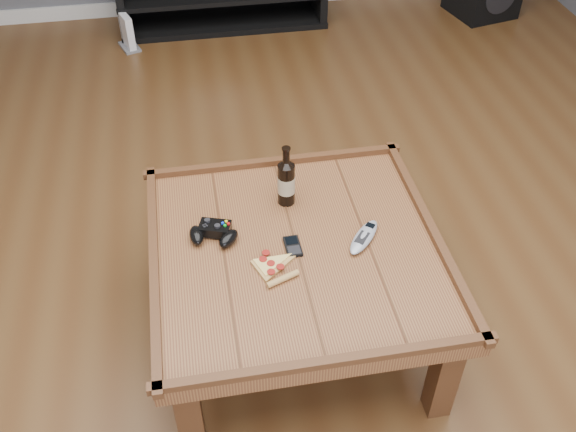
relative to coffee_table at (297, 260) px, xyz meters
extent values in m
plane|color=#4F2F16|center=(0.00, 0.00, -0.39)|extent=(6.00, 6.00, 0.00)
cube|color=silver|center=(0.00, 2.99, -0.34)|extent=(5.00, 0.02, 0.10)
cube|color=#572C19|center=(0.00, 0.00, 0.03)|extent=(1.00, 1.00, 0.06)
cube|color=#472413|center=(-0.42, -0.42, -0.20)|extent=(0.08, 0.08, 0.39)
cube|color=#472413|center=(0.42, -0.42, -0.20)|extent=(0.08, 0.08, 0.39)
cube|color=#472413|center=(-0.42, 0.42, -0.20)|extent=(0.08, 0.08, 0.39)
cube|color=#472413|center=(0.42, 0.42, -0.20)|extent=(0.08, 0.08, 0.39)
cube|color=#472413|center=(0.00, 0.48, 0.07)|extent=(1.03, 0.03, 0.03)
cube|color=#472413|center=(0.00, -0.48, 0.07)|extent=(1.03, 0.03, 0.03)
cube|color=#472413|center=(0.48, 0.00, 0.07)|extent=(0.03, 1.03, 0.03)
cube|color=#472413|center=(-0.48, 0.00, 0.07)|extent=(0.03, 1.03, 0.03)
cube|color=black|center=(0.00, 2.75, -0.37)|extent=(1.40, 0.45, 0.04)
cylinder|color=black|center=(0.01, 0.25, 0.14)|extent=(0.06, 0.06, 0.17)
cone|color=black|center=(0.01, 0.25, 0.24)|extent=(0.06, 0.06, 0.03)
cylinder|color=black|center=(0.01, 0.25, 0.27)|extent=(0.03, 0.03, 0.06)
cylinder|color=black|center=(0.01, 0.25, 0.30)|extent=(0.03, 0.03, 0.01)
cylinder|color=#C1B68B|center=(0.01, 0.25, 0.14)|extent=(0.06, 0.06, 0.07)
cube|color=black|center=(-0.27, 0.12, 0.08)|extent=(0.12, 0.10, 0.04)
ellipsoid|color=black|center=(-0.34, 0.10, 0.08)|extent=(0.05, 0.09, 0.04)
ellipsoid|color=black|center=(-0.23, 0.07, 0.08)|extent=(0.10, 0.10, 0.04)
cylinder|color=black|center=(-0.29, 0.14, 0.11)|extent=(0.02, 0.02, 0.01)
cylinder|color=black|center=(-0.26, 0.11, 0.11)|extent=(0.02, 0.02, 0.01)
cylinder|color=yellow|center=(-0.23, 0.13, 0.11)|extent=(0.01, 0.01, 0.01)
cylinder|color=red|center=(-0.22, 0.11, 0.11)|extent=(0.01, 0.01, 0.01)
cylinder|color=#0C33CC|center=(-0.24, 0.12, 0.11)|extent=(0.01, 0.01, 0.01)
cylinder|color=#0C9919|center=(-0.23, 0.11, 0.11)|extent=(0.01, 0.01, 0.01)
cylinder|color=tan|center=(-0.07, -0.14, 0.07)|extent=(0.12, 0.06, 0.02)
cylinder|color=maroon|center=(-0.11, -0.11, 0.07)|extent=(0.03, 0.03, 0.00)
cylinder|color=maroon|center=(-0.07, -0.09, 0.07)|extent=(0.03, 0.03, 0.00)
cylinder|color=maroon|center=(-0.10, -0.07, 0.07)|extent=(0.03, 0.03, 0.00)
cylinder|color=maroon|center=(-0.12, -0.05, 0.07)|extent=(0.03, 0.03, 0.00)
cylinder|color=maroon|center=(-0.11, -0.02, 0.07)|extent=(0.03, 0.03, 0.00)
cube|color=black|center=(-0.01, 0.00, 0.06)|extent=(0.05, 0.10, 0.01)
cube|color=black|center=(-0.01, 0.03, 0.07)|extent=(0.04, 0.04, 0.00)
cube|color=black|center=(-0.01, -0.02, 0.07)|extent=(0.04, 0.04, 0.00)
ellipsoid|color=#9A9FA7|center=(0.24, 0.00, 0.07)|extent=(0.17, 0.19, 0.03)
cube|color=black|center=(0.27, 0.04, 0.08)|extent=(0.04, 0.04, 0.00)
cube|color=black|center=(0.23, -0.01, 0.08)|extent=(0.07, 0.07, 0.00)
cube|color=slate|center=(-0.65, 2.48, -0.38)|extent=(0.16, 0.21, 0.02)
cube|color=white|center=(-0.65, 2.48, -0.27)|extent=(0.10, 0.17, 0.21)
camera|label=1|loc=(-0.30, -1.54, 1.62)|focal=40.00mm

